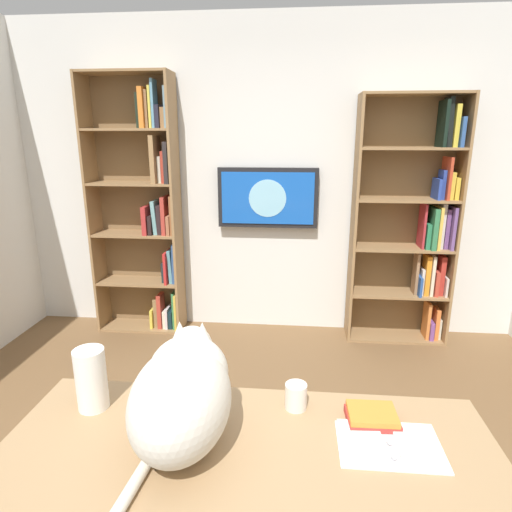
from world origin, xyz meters
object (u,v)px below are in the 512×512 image
at_px(bookshelf_right, 145,209).
at_px(desk_book_stack, 372,417).
at_px(cat, 183,391).
at_px(coffee_mug, 296,396).
at_px(wall_mounted_tv, 268,198).
at_px(desk, 248,479).
at_px(bookshelf_left, 415,224).
at_px(open_binder, 390,445).
at_px(paper_towel_roll, 91,379).

xyz_separation_m(bookshelf_right, desk_book_stack, (-1.59, 2.30, -0.33)).
height_order(cat, coffee_mug, cat).
bearing_deg(desk_book_stack, wall_mounted_tv, -77.56).
xyz_separation_m(desk, coffee_mug, (-0.15, -0.24, 0.16)).
relative_size(wall_mounted_tv, desk, 0.53).
distance_m(wall_mounted_tv, cat, 2.54).
relative_size(bookshelf_left, open_binder, 6.22).
relative_size(bookshelf_left, desk, 1.27).
distance_m(bookshelf_left, paper_towel_roll, 2.88).
relative_size(open_binder, desk_book_stack, 1.82).
distance_m(bookshelf_left, desk_book_stack, 2.42).
xyz_separation_m(desk, open_binder, (-0.45, -0.06, 0.12)).
distance_m(bookshelf_right, open_binder, 2.94).
bearing_deg(bookshelf_right, paper_towel_roll, 104.34).
bearing_deg(open_binder, coffee_mug, -30.81).
bearing_deg(wall_mounted_tv, bookshelf_right, 4.44).
bearing_deg(bookshelf_right, coffee_mug, 120.69).
height_order(paper_towel_roll, desk_book_stack, paper_towel_roll).
height_order(bookshelf_left, cat, bookshelf_left).
bearing_deg(open_binder, paper_towel_roll, -6.29).
relative_size(wall_mounted_tv, desk_book_stack, 4.76).
height_order(desk, desk_book_stack, desk_book_stack).
height_order(open_binder, paper_towel_roll, paper_towel_roll).
bearing_deg(bookshelf_right, desk_book_stack, 124.69).
xyz_separation_m(wall_mounted_tv, desk, (-0.11, 2.56, -0.56)).
bearing_deg(coffee_mug, bookshelf_left, -113.51).
bearing_deg(wall_mounted_tv, open_binder, 102.69).
height_order(bookshelf_left, desk_book_stack, bookshelf_left).
bearing_deg(bookshelf_left, bookshelf_right, 0.01).
height_order(bookshelf_left, open_binder, bookshelf_left).
xyz_separation_m(open_binder, coffee_mug, (0.30, -0.18, 0.04)).
distance_m(bookshelf_left, desk, 2.75).
xyz_separation_m(wall_mounted_tv, paper_towel_roll, (0.48, 2.39, -0.33)).
height_order(bookshelf_right, paper_towel_roll, bookshelf_right).
bearing_deg(paper_towel_roll, cat, 159.92).
distance_m(coffee_mug, desk_book_stack, 0.27).
bearing_deg(coffee_mug, desk_book_stack, 166.61).
bearing_deg(paper_towel_roll, bookshelf_right, -75.66).
xyz_separation_m(wall_mounted_tv, desk_book_stack, (-0.53, 2.39, -0.43)).
height_order(desk, cat, cat).
bearing_deg(bookshelf_right, desk, 115.42).
bearing_deg(desk_book_stack, bookshelf_right, -55.31).
xyz_separation_m(bookshelf_left, bookshelf_right, (2.30, 0.00, 0.09)).
height_order(wall_mounted_tv, cat, wall_mounted_tv).
distance_m(paper_towel_roll, desk_book_stack, 1.01).
relative_size(paper_towel_roll, coffee_mug, 2.42).
xyz_separation_m(bookshelf_right, paper_towel_roll, (-0.59, 2.31, -0.23)).
bearing_deg(open_binder, desk_book_stack, -72.30).
distance_m(bookshelf_right, cat, 2.63).
height_order(bookshelf_left, coffee_mug, bookshelf_left).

